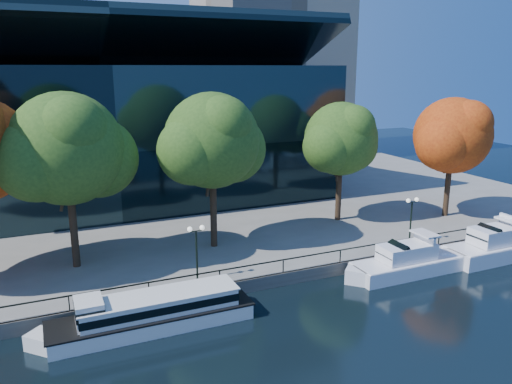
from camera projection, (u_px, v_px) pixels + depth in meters
name	position (u px, v px, depth m)	size (l,w,h in m)	color
ground	(237.00, 316.00, 32.56)	(160.00, 160.00, 0.00)	black
promenade	(134.00, 189.00, 64.75)	(90.00, 67.08, 1.00)	slate
railing	(220.00, 271.00, 34.98)	(88.20, 0.08, 0.99)	black
convention_building	(102.00, 133.00, 57.17)	(50.00, 24.57, 21.43)	black
tour_boat	(148.00, 312.00, 30.80)	(13.71, 3.06, 2.60)	silver
cruiser_near	(407.00, 262.00, 39.07)	(10.98, 2.83, 3.18)	white
cruiser_far	(495.00, 246.00, 42.12)	(10.94, 3.03, 3.57)	white
tree_2	(69.00, 151.00, 36.08)	(10.30, 8.45, 13.20)	black
tree_3	(214.00, 143.00, 40.43)	(9.77, 8.01, 12.95)	black
tree_4	(342.00, 140.00, 48.02)	(8.84, 7.25, 11.65)	black
tree_5	(454.00, 137.00, 49.43)	(9.44, 7.74, 12.01)	black
lamp_1	(196.00, 240.00, 35.10)	(1.26, 0.36, 4.03)	black
lamp_2	(412.00, 210.00, 42.56)	(1.26, 0.36, 4.03)	black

